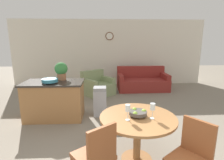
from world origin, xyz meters
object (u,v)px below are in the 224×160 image
Objects in this scene: dining_table at (138,127)px; fruit_bowl at (138,113)px; wine_glass_left at (128,109)px; armchair at (98,86)px; dining_chair_near_right at (192,154)px; couch at (142,82)px; dining_chair_near_left at (96,154)px; wine_glass_right at (153,107)px; kitchen_island at (55,100)px; teal_bowl at (50,80)px; potted_plant at (61,70)px; trash_bin at (100,101)px.

fruit_bowl is (-0.00, 0.00, 0.22)m from dining_table.
wine_glass_left is 0.18× the size of armchair.
dining_chair_near_right is 0.93m from wine_glass_left.
fruit_bowl is at bearing -104.56° from couch.
dining_chair_near_left is 0.98m from wine_glass_right.
dining_chair_near_left is 4.90m from couch.
kitchen_island is (-1.08, 2.18, -0.06)m from dining_chair_near_left.
armchair reaches higher than dining_table.
wine_glass_right is 0.64× the size of teal_bowl.
wine_glass_right is 0.53× the size of potted_plant.
wine_glass_right reaches higher than dining_table.
teal_bowl reaches higher than dining_chair_near_left.
kitchen_island is at bearing -174.23° from trash_bin.
dining_chair_near_right is 4.32m from armchair.
couch is at bearing 42.28° from potted_plant.
trash_bin is (-1.13, 2.34, -0.15)m from dining_chair_near_right.
teal_bowl is at bearing -105.45° from kitchen_island.
armchair is (-0.56, 3.66, -0.62)m from wine_glass_left.
couch is (2.64, 2.47, -0.16)m from kitchen_island.
teal_bowl is 2.35m from armchair.
dining_chair_near_left is 0.73× the size of armchair.
dining_chair_near_left is at bearing -89.78° from trash_bin.
wine_glass_left is 1.00× the size of wine_glass_right.
dining_chair_near_right is at bearing -64.13° from trash_bin.
wine_glass_left is (0.42, 0.42, 0.40)m from dining_chair_near_left.
kitchen_island is 2.13m from armchair.
teal_bowl is 0.19× the size of couch.
armchair is at bearing 63.50° from kitchen_island.
armchair is at bearing 54.78° from dining_chair_near_left.
potted_plant is at bearing 174.15° from trash_bin.
teal_bowl is 3.78m from couch.
dining_chair_near_right is 0.73× the size of armchair.
armchair is (0.98, 2.03, -0.68)m from teal_bowl.
teal_bowl is at bearing -137.16° from couch.
armchair is (-0.91, 3.62, -0.62)m from wine_glass_right.
kitchen_island is (-1.86, 1.72, -0.45)m from wine_glass_right.
fruit_bowl is (0.59, 0.54, 0.28)m from dining_chair_near_left.
dining_table is 2.34m from kitchen_island.
potted_plant is (-1.35, 1.96, 0.23)m from wine_glass_left.
wine_glass_left is 0.17× the size of kitchen_island.
wine_glass_left is (-0.17, -0.12, 0.11)m from fruit_bowl.
armchair is at bearing 101.57° from dining_table.
dining_chair_near_right is 3.46× the size of fruit_bowl.
kitchen_island is 3.87× the size of teal_bowl.
couch is (0.78, 4.19, -0.61)m from wine_glass_right.
trash_bin is 0.38× the size of couch.
fruit_bowl is 2.28m from teal_bowl.
kitchen_island is at bearing 74.55° from teal_bowl.
dining_table is 4.95× the size of wine_glass_left.
dining_chair_near_right is at bearing -45.27° from kitchen_island.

